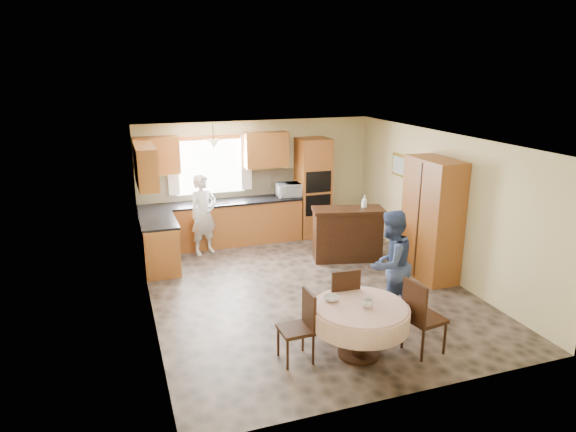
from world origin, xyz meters
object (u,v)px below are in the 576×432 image
(cupboard, at_px, (432,219))
(dining_table, at_px, (360,317))
(oven_tower, at_px, (313,188))
(person_sink, at_px, (203,214))
(chair_right, at_px, (420,314))
(chair_back, at_px, (342,298))
(person_dining, at_px, (390,264))
(chair_left, at_px, (301,323))
(sideboard, at_px, (347,236))

(cupboard, distance_m, dining_table, 3.07)
(oven_tower, xyz_separation_m, person_sink, (-2.44, -0.39, -0.26))
(cupboard, distance_m, chair_right, 2.70)
(oven_tower, xyz_separation_m, chair_back, (-1.23, -4.18, -0.52))
(oven_tower, xyz_separation_m, person_dining, (-0.35, -3.90, -0.25))
(dining_table, bearing_deg, oven_tower, 75.26)
(person_dining, bearing_deg, chair_back, -5.76)
(chair_left, distance_m, chair_right, 1.52)
(dining_table, xyz_separation_m, person_sink, (-1.19, 4.37, 0.25))
(chair_left, distance_m, person_dining, 1.81)
(oven_tower, relative_size, cupboard, 1.01)
(chair_back, bearing_deg, dining_table, 91.40)
(chair_back, height_order, person_dining, person_dining)
(sideboard, height_order, chair_right, chair_right)
(sideboard, bearing_deg, chair_right, -85.72)
(cupboard, xyz_separation_m, chair_back, (-2.30, -1.36, -0.51))
(dining_table, bearing_deg, sideboard, 67.24)
(oven_tower, distance_m, cupboard, 3.02)
(dining_table, distance_m, chair_left, 0.75)
(chair_back, bearing_deg, oven_tower, -102.92)
(oven_tower, bearing_deg, chair_left, -113.34)
(chair_back, bearing_deg, person_dining, -158.60)
(cupboard, relative_size, dining_table, 1.70)
(sideboard, xyz_separation_m, cupboard, (1.00, -1.21, 0.57))
(chair_left, height_order, person_sink, person_sink)
(sideboard, relative_size, dining_table, 1.08)
(cupboard, bearing_deg, chair_right, -126.40)
(chair_back, xyz_separation_m, person_sink, (-1.21, 3.79, 0.25))
(sideboard, height_order, cupboard, cupboard)
(sideboard, xyz_separation_m, person_dining, (-0.42, -2.29, 0.34))
(chair_back, bearing_deg, chair_right, 136.72)
(dining_table, bearing_deg, person_sink, 105.23)
(sideboard, bearing_deg, person_sink, 168.05)
(dining_table, relative_size, chair_back, 1.26)
(person_sink, bearing_deg, oven_tower, -15.74)
(person_dining, bearing_deg, chair_right, 58.06)
(dining_table, relative_size, person_dining, 0.76)
(oven_tower, xyz_separation_m, chair_right, (-0.50, -4.96, -0.50))
(person_sink, relative_size, person_dining, 0.99)
(oven_tower, height_order, dining_table, oven_tower)
(oven_tower, height_order, cupboard, oven_tower)
(dining_table, distance_m, chair_right, 0.77)
(cupboard, bearing_deg, chair_left, -149.81)
(person_dining, bearing_deg, sideboard, -124.06)
(chair_back, bearing_deg, cupboard, -145.93)
(oven_tower, xyz_separation_m, chair_left, (-1.99, -4.60, -0.56))
(chair_right, height_order, person_dining, person_dining)
(chair_back, distance_m, person_sink, 3.99)
(person_dining, bearing_deg, person_sink, -82.88)
(chair_left, distance_m, chair_back, 0.86)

